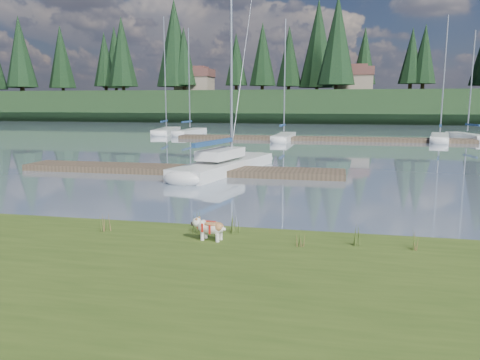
# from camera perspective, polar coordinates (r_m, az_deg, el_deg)

# --- Properties ---
(ground) EXTENTS (200.00, 200.00, 0.00)m
(ground) POSITION_cam_1_polar(r_m,az_deg,el_deg) (42.94, 7.00, 4.86)
(ground) COLOR gray
(ground) RESTS_ON ground
(bank) EXTENTS (60.00, 9.00, 0.35)m
(bank) POSITION_cam_1_polar(r_m,az_deg,el_deg) (8.24, -15.59, -14.33)
(bank) COLOR #3E541B
(bank) RESTS_ON ground
(ridge) EXTENTS (200.00, 20.00, 5.00)m
(ridge) POSITION_cam_1_polar(r_m,az_deg,el_deg) (85.73, 9.51, 8.79)
(ridge) COLOR black
(ridge) RESTS_ON ground
(bulldog) EXTENTS (0.83, 0.41, 0.49)m
(bulldog) POSITION_cam_1_polar(r_m,az_deg,el_deg) (10.67, -3.63, -5.72)
(bulldog) COLOR silver
(bulldog) RESTS_ON bank
(sailboat_main) EXTENTS (3.89, 9.32, 13.14)m
(sailboat_main) POSITION_cam_1_polar(r_m,az_deg,el_deg) (23.90, -1.10, 2.24)
(sailboat_main) COLOR silver
(sailboat_main) RESTS_ON ground
(dock_near) EXTENTS (16.00, 2.00, 0.30)m
(dock_near) POSITION_cam_1_polar(r_m,az_deg,el_deg) (23.18, -7.43, 1.26)
(dock_near) COLOR #4C3D2C
(dock_near) RESTS_ON ground
(dock_far) EXTENTS (26.00, 2.20, 0.30)m
(dock_far) POSITION_cam_1_polar(r_m,az_deg,el_deg) (42.81, 9.68, 4.99)
(dock_far) COLOR #4C3D2C
(dock_far) RESTS_ON ground
(sailboat_bg_0) EXTENTS (2.95, 8.71, 12.33)m
(sailboat_bg_0) POSITION_cam_1_polar(r_m,az_deg,el_deg) (52.27, -8.78, 6.00)
(sailboat_bg_0) COLOR silver
(sailboat_bg_0) RESTS_ON ground
(sailboat_bg_1) EXTENTS (1.90, 7.36, 10.94)m
(sailboat_bg_1) POSITION_cam_1_polar(r_m,az_deg,el_deg) (50.27, -5.84, 5.94)
(sailboat_bg_1) COLOR silver
(sailboat_bg_1) RESTS_ON ground
(sailboat_bg_2) EXTENTS (1.62, 7.04, 10.62)m
(sailboat_bg_2) POSITION_cam_1_polar(r_m,az_deg,el_deg) (42.97, 5.48, 5.34)
(sailboat_bg_2) COLOR silver
(sailboat_bg_2) RESTS_ON ground
(sailboat_bg_3) EXTENTS (2.87, 7.45, 10.82)m
(sailboat_bg_3) POSITION_cam_1_polar(r_m,az_deg,el_deg) (45.74, 23.17, 4.86)
(sailboat_bg_3) COLOR silver
(sailboat_bg_3) RESTS_ON ground
(sailboat_bg_4) EXTENTS (2.81, 6.63, 9.78)m
(sailboat_bg_4) POSITION_cam_1_polar(r_m,az_deg,el_deg) (47.99, 25.63, 4.88)
(sailboat_bg_4) COLOR silver
(sailboat_bg_4) RESTS_ON ground
(weed_0) EXTENTS (0.17, 0.14, 0.56)m
(weed_0) POSITION_cam_1_polar(r_m,az_deg,el_deg) (11.23, -5.28, -5.33)
(weed_0) COLOR #475B23
(weed_0) RESTS_ON bank
(weed_1) EXTENTS (0.17, 0.14, 0.55)m
(weed_1) POSITION_cam_1_polar(r_m,az_deg,el_deg) (11.21, -0.52, -5.35)
(weed_1) COLOR #475B23
(weed_1) RESTS_ON bank
(weed_2) EXTENTS (0.17, 0.14, 0.56)m
(weed_2) POSITION_cam_1_polar(r_m,az_deg,el_deg) (10.58, 13.89, -6.52)
(weed_2) COLOR #475B23
(weed_2) RESTS_ON bank
(weed_3) EXTENTS (0.17, 0.14, 0.51)m
(weed_3) POSITION_cam_1_polar(r_m,az_deg,el_deg) (11.82, -16.18, -5.02)
(weed_3) COLOR #475B23
(weed_3) RESTS_ON bank
(weed_4) EXTENTS (0.17, 0.14, 0.41)m
(weed_4) POSITION_cam_1_polar(r_m,az_deg,el_deg) (10.32, 7.50, -7.07)
(weed_4) COLOR #475B23
(weed_4) RESTS_ON bank
(weed_5) EXTENTS (0.17, 0.14, 0.49)m
(weed_5) POSITION_cam_1_polar(r_m,az_deg,el_deg) (10.66, 20.74, -6.92)
(weed_5) COLOR #475B23
(weed_5) RESTS_ON bank
(mud_lip) EXTENTS (60.00, 0.50, 0.14)m
(mud_lip) POSITION_cam_1_polar(r_m,az_deg,el_deg) (12.11, -5.95, -6.77)
(mud_lip) COLOR #33281C
(mud_lip) RESTS_ON ground
(conifer_0) EXTENTS (5.72, 5.72, 14.15)m
(conifer_0) POSITION_cam_1_polar(r_m,az_deg,el_deg) (99.30, -25.22, 13.98)
(conifer_0) COLOR #382619
(conifer_0) RESTS_ON ridge
(conifer_1) EXTENTS (4.40, 4.40, 11.30)m
(conifer_1) POSITION_cam_1_polar(r_m,az_deg,el_deg) (94.65, -16.16, 13.93)
(conifer_1) COLOR #382619
(conifer_1) RESTS_ON ridge
(conifer_2) EXTENTS (6.60, 6.60, 16.05)m
(conifer_2) POSITION_cam_1_polar(r_m,az_deg,el_deg) (86.16, -7.98, 16.19)
(conifer_2) COLOR #382619
(conifer_2) RESTS_ON ridge
(conifer_3) EXTENTS (4.84, 4.84, 12.25)m
(conifer_3) POSITION_cam_1_polar(r_m,az_deg,el_deg) (86.13, 2.76, 15.06)
(conifer_3) COLOR #382619
(conifer_3) RESTS_ON ridge
(conifer_4) EXTENTS (6.16, 6.16, 15.10)m
(conifer_4) POSITION_cam_1_polar(r_m,az_deg,el_deg) (79.24, 11.77, 16.35)
(conifer_4) COLOR #382619
(conifer_4) RESTS_ON ridge
(conifer_5) EXTENTS (3.96, 3.96, 10.35)m
(conifer_5) POSITION_cam_1_polar(r_m,az_deg,el_deg) (83.76, 20.21, 14.03)
(conifer_5) COLOR #382619
(conifer_5) RESTS_ON ridge
(house_0) EXTENTS (6.30, 5.30, 4.65)m
(house_0) POSITION_cam_1_polar(r_m,az_deg,el_deg) (86.61, -5.52, 12.07)
(house_0) COLOR gray
(house_0) RESTS_ON ridge
(house_1) EXTENTS (6.30, 5.30, 4.65)m
(house_1) POSITION_cam_1_polar(r_m,az_deg,el_deg) (83.78, 13.74, 11.93)
(house_1) COLOR gray
(house_1) RESTS_ON ridge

